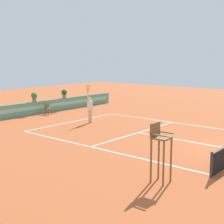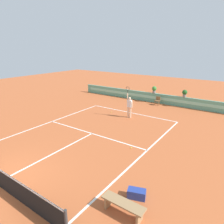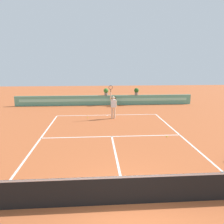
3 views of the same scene
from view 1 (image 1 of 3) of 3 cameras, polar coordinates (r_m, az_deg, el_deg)
name	(u,v)px [view 1 (image 1 of 3)]	position (r m, az deg, el deg)	size (l,w,h in m)	color
ground_plane	(144,134)	(19.62, 5.45, -3.72)	(60.00, 60.00, 0.00)	#B2562D
court_lines	(134,132)	(20.02, 3.75, -3.42)	(8.32, 11.94, 0.01)	white
back_wall_barrier	(33,108)	(26.67, -13.32, 0.63)	(18.00, 0.21, 1.00)	#599E84
umpire_chair	(160,145)	(11.92, 8.18, -5.69)	(0.60, 0.60, 2.14)	brown
ball_kid_chair	(48,108)	(26.63, -10.89, 0.66)	(0.44, 0.44, 0.85)	brown
tennis_player	(90,108)	(22.66, -3.80, 0.77)	(0.62, 0.25, 2.58)	beige
tennis_ball_near_baseline	(66,126)	(21.64, -7.94, -2.44)	(0.07, 0.07, 0.07)	#CCE033
tennis_ball_mid_court	(170,124)	(22.34, 9.92, -2.12)	(0.07, 0.07, 0.07)	#CCE033
potted_plant_right	(64,93)	(28.61, -8.19, 3.21)	(0.48, 0.48, 0.72)	gray
potted_plant_centre	(34,96)	(26.62, -13.18, 2.61)	(0.48, 0.48, 0.72)	gray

